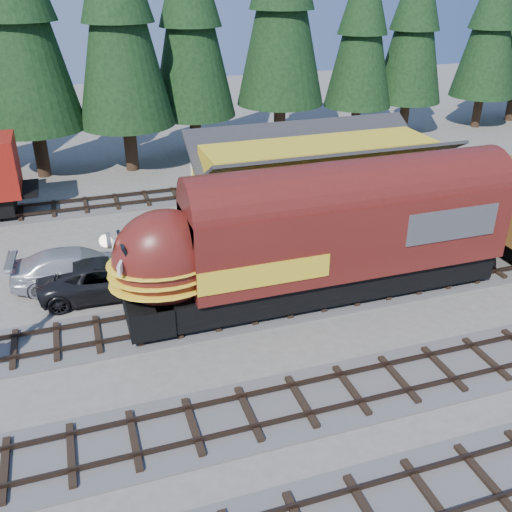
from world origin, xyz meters
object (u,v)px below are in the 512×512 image
object	(u,v)px
locomotive	(309,244)
pickup_truck_b	(77,267)
pickup_truck_a	(106,278)
depot	(318,179)

from	to	relation	value
locomotive	pickup_truck_b	size ratio (longest dim) A/B	2.96
locomotive	pickup_truck_b	distance (m)	10.41
pickup_truck_a	pickup_truck_b	bearing A→B (deg)	43.40
pickup_truck_a	pickup_truck_b	world-z (taller)	pickup_truck_b
depot	locomotive	world-z (taller)	depot
pickup_truck_a	depot	bearing A→B (deg)	-71.72
locomotive	pickup_truck_a	xyz separation A→B (m)	(-8.02, 3.24, -1.86)
locomotive	pickup_truck_b	xyz separation A→B (m)	(-9.18, 4.56, -1.82)
pickup_truck_b	pickup_truck_a	bearing A→B (deg)	-135.18
locomotive	pickup_truck_a	distance (m)	8.85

